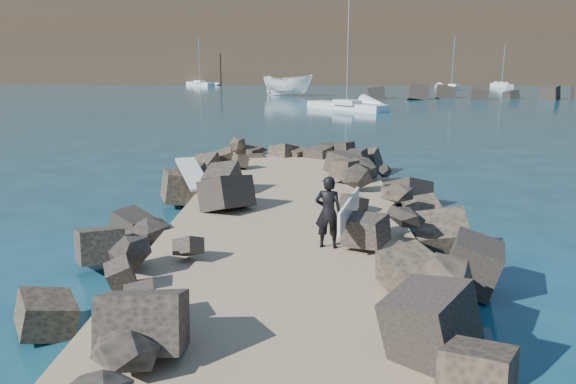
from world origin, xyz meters
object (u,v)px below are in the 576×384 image
(surfboard_resting, at_px, (193,177))
(sailboat_e, at_px, (200,84))
(boat_imported, at_px, (288,85))
(surfer_with_board, at_px, (331,212))

(surfboard_resting, distance_m, sailboat_e, 86.31)
(surfboard_resting, bearing_deg, sailboat_e, 77.32)
(boat_imported, relative_size, sailboat_e, 0.84)
(boat_imported, distance_m, surfer_with_board, 62.14)
(surfer_with_board, bearing_deg, boat_imported, 93.06)
(surfer_with_board, bearing_deg, surfboard_resting, 127.94)
(surfboard_resting, height_order, boat_imported, boat_imported)
(surfboard_resting, bearing_deg, boat_imported, 65.77)
(boat_imported, xyz_separation_m, sailboat_e, (-16.87, 28.08, -1.03))
(surfboard_resting, xyz_separation_m, sailboat_e, (-16.05, 84.81, -0.69))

